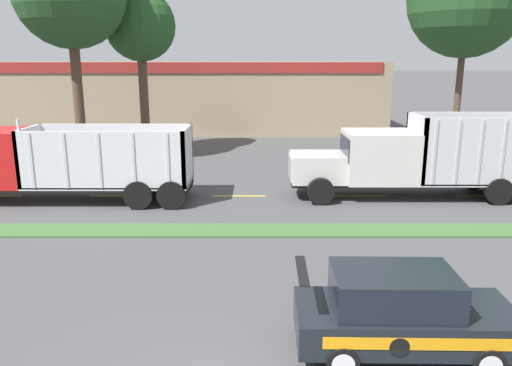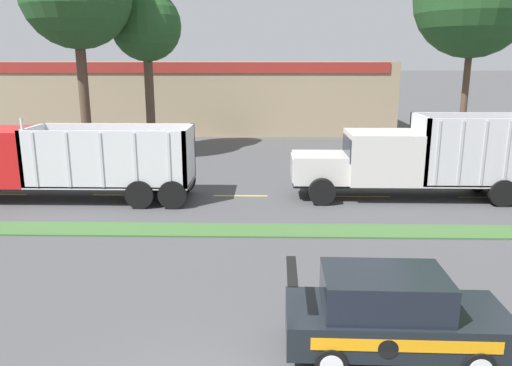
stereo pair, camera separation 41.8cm
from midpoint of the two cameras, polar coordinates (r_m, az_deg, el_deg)
name	(u,v)px [view 2 (the right image)]	position (r m, az deg, el deg)	size (l,w,h in m)	color
grass_verge	(236,230)	(17.61, -1.58, -5.42)	(120.00, 1.39, 0.06)	#3D6633
centre_line_2	(0,194)	(25.02, -26.79, -1.16)	(2.40, 0.14, 0.01)	yellow
centre_line_3	(120,195)	(22.98, -14.83, -1.33)	(2.40, 0.14, 0.01)	yellow
centre_line_4	(240,196)	(22.10, -1.25, -1.46)	(2.40, 0.14, 0.01)	yellow
centre_line_5	(363,196)	(22.52, 12.62, -1.51)	(2.40, 0.14, 0.01)	yellow
centre_line_6	(486,197)	(24.17, 25.28, -1.48)	(2.40, 0.14, 0.01)	yellow
dump_truck_lead	(28,163)	(23.22, -24.14, 2.06)	(11.91, 2.78, 3.60)	black
dump_truck_trail	(411,162)	(22.54, 17.85, 2.29)	(11.81, 2.82, 3.60)	black
rally_car	(391,314)	(10.75, 16.32, -14.16)	(4.43, 2.02, 1.80)	black
store_building_backdrop	(196,95)	(45.28, -6.58, 10.00)	(32.81, 12.10, 5.75)	#9E896B
tree_behind_left	(146,20)	(33.01, -12.11, 17.78)	(4.34, 4.34, 11.19)	brown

